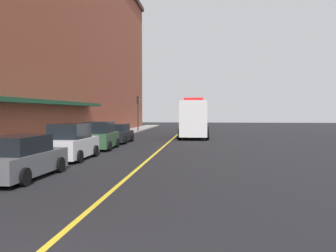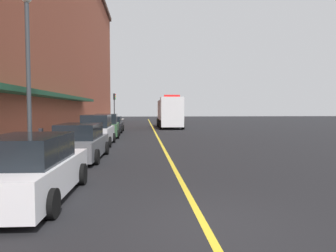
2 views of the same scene
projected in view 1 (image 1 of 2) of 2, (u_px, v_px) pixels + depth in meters
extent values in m
plane|color=black|center=(168.00, 142.00, 30.15)|extent=(112.00, 112.00, 0.00)
cube|color=gray|center=(94.00, 141.00, 30.75)|extent=(2.40, 70.00, 0.15)
cube|color=gold|center=(168.00, 142.00, 30.15)|extent=(0.16, 70.00, 0.01)
cube|color=brown|center=(13.00, 22.00, 30.00)|extent=(10.37, 64.00, 19.55)
cube|color=#19472D|center=(38.00, 102.00, 21.75)|extent=(1.20, 22.40, 0.24)
cube|color=#595B60|center=(21.00, 163.00, 13.92)|extent=(1.94, 4.66, 0.79)
cube|color=black|center=(17.00, 145.00, 13.66)|extent=(1.70, 2.58, 0.65)
cylinder|color=black|center=(18.00, 164.00, 15.46)|extent=(0.24, 0.65, 0.64)
cylinder|color=black|center=(60.00, 165.00, 15.23)|extent=(0.24, 0.65, 0.64)
cylinder|color=black|center=(24.00, 177.00, 12.39)|extent=(0.24, 0.65, 0.64)
cube|color=silver|center=(72.00, 147.00, 19.40)|extent=(1.77, 4.22, 0.95)
cube|color=black|center=(70.00, 131.00, 19.16)|extent=(1.58, 2.32, 0.78)
cylinder|color=black|center=(65.00, 151.00, 20.81)|extent=(0.22, 0.64, 0.64)
cylinder|color=black|center=(95.00, 151.00, 20.62)|extent=(0.22, 0.64, 0.64)
cylinder|color=black|center=(45.00, 156.00, 18.21)|extent=(0.22, 0.64, 0.64)
cylinder|color=black|center=(79.00, 157.00, 18.03)|extent=(0.22, 0.64, 0.64)
cube|color=#2D5133|center=(100.00, 140.00, 24.74)|extent=(1.95, 4.17, 0.92)
cube|color=black|center=(99.00, 127.00, 24.50)|extent=(1.70, 2.32, 0.76)
cylinder|color=black|center=(92.00, 143.00, 26.07)|extent=(0.24, 0.65, 0.64)
cylinder|color=black|center=(117.00, 143.00, 25.96)|extent=(0.24, 0.65, 0.64)
cylinder|color=black|center=(81.00, 146.00, 23.53)|extent=(0.24, 0.65, 0.64)
cylinder|color=black|center=(109.00, 146.00, 23.43)|extent=(0.24, 0.65, 0.64)
cube|color=black|center=(118.00, 136.00, 29.86)|extent=(1.77, 4.48, 0.75)
cube|color=black|center=(117.00, 128.00, 29.62)|extent=(1.58, 2.47, 0.61)
cylinder|color=black|center=(111.00, 137.00, 31.33)|extent=(0.22, 0.64, 0.64)
cylinder|color=black|center=(132.00, 138.00, 31.17)|extent=(0.22, 0.64, 0.64)
cylinder|color=black|center=(103.00, 140.00, 28.58)|extent=(0.22, 0.64, 0.64)
cylinder|color=black|center=(125.00, 140.00, 28.41)|extent=(0.22, 0.64, 0.64)
cube|color=silver|center=(194.00, 119.00, 32.60)|extent=(2.42, 2.28, 3.20)
cube|color=silver|center=(195.00, 119.00, 36.80)|extent=(2.43, 5.53, 2.94)
cube|color=red|center=(194.00, 99.00, 32.53)|extent=(1.69, 0.60, 0.24)
cylinder|color=black|center=(207.00, 134.00, 32.61)|extent=(0.30, 1.00, 1.00)
cylinder|color=black|center=(180.00, 134.00, 32.86)|extent=(0.30, 1.00, 1.00)
cylinder|color=black|center=(207.00, 132.00, 36.04)|extent=(0.30, 1.00, 1.00)
cylinder|color=black|center=(182.00, 132.00, 36.29)|extent=(0.30, 1.00, 1.00)
cylinder|color=black|center=(207.00, 131.00, 38.26)|extent=(0.30, 1.00, 1.00)
cylinder|color=black|center=(184.00, 131.00, 38.51)|extent=(0.30, 1.00, 1.00)
cylinder|color=#4C4C51|center=(80.00, 139.00, 24.67)|extent=(0.07, 0.07, 1.05)
cube|color=black|center=(80.00, 129.00, 24.65)|extent=(0.14, 0.18, 0.28)
cylinder|color=#232326|center=(138.00, 117.00, 45.93)|extent=(0.14, 0.14, 3.40)
cube|color=black|center=(138.00, 100.00, 45.85)|extent=(0.28, 0.36, 0.90)
sphere|color=red|center=(139.00, 97.00, 45.82)|extent=(0.16, 0.16, 0.16)
sphere|color=gold|center=(139.00, 100.00, 45.83)|extent=(0.16, 0.16, 0.16)
sphere|color=green|center=(139.00, 102.00, 45.84)|extent=(0.16, 0.16, 0.16)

